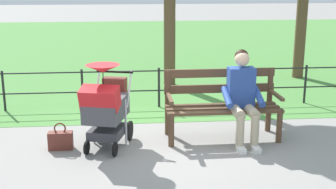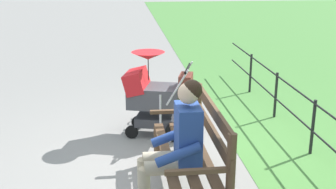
{
  "view_description": "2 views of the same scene",
  "coord_description": "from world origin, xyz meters",
  "px_view_note": "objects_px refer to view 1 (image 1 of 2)",
  "views": [
    {
      "loc": [
        0.56,
        5.97,
        2.26
      ],
      "look_at": [
        0.01,
        0.09,
        0.7
      ],
      "focal_mm": 48.67,
      "sensor_mm": 36.0,
      "label": 1
    },
    {
      "loc": [
        -4.76,
        0.6,
        2.32
      ],
      "look_at": [
        0.16,
        0.06,
        0.78
      ],
      "focal_mm": 46.97,
      "sensor_mm": 36.0,
      "label": 2
    }
  ],
  "objects_px": {
    "park_bench": "(222,101)",
    "person_on_bench": "(243,94)",
    "handbag": "(61,140)",
    "stroller": "(106,105)"
  },
  "relations": [
    {
      "from": "stroller",
      "to": "handbag",
      "type": "bearing_deg",
      "value": -0.02
    },
    {
      "from": "person_on_bench",
      "to": "stroller",
      "type": "height_order",
      "value": "person_on_bench"
    },
    {
      "from": "person_on_bench",
      "to": "stroller",
      "type": "relative_size",
      "value": 1.11
    },
    {
      "from": "park_bench",
      "to": "person_on_bench",
      "type": "bearing_deg",
      "value": 137.1
    },
    {
      "from": "person_on_bench",
      "to": "stroller",
      "type": "bearing_deg",
      "value": 2.0
    },
    {
      "from": "person_on_bench",
      "to": "park_bench",
      "type": "bearing_deg",
      "value": -42.9
    },
    {
      "from": "person_on_bench",
      "to": "handbag",
      "type": "relative_size",
      "value": 3.45
    },
    {
      "from": "park_bench",
      "to": "person_on_bench",
      "type": "height_order",
      "value": "person_on_bench"
    },
    {
      "from": "park_bench",
      "to": "handbag",
      "type": "bearing_deg",
      "value": 7.36
    },
    {
      "from": "park_bench",
      "to": "handbag",
      "type": "distance_m",
      "value": 2.28
    }
  ]
}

